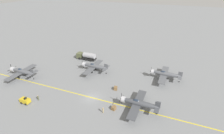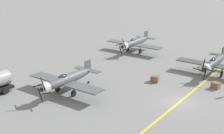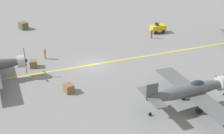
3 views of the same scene
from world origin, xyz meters
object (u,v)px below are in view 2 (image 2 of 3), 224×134
Objects in this scene: airplane_near_center at (214,63)px; airplane_near_right at (135,43)px; supply_crate_mid_lane at (155,79)px; supply_crate_outboard at (216,85)px; airplane_mid_right at (67,80)px.

airplane_near_center is 1.00× the size of airplane_near_right.
airplane_near_right reaches higher than supply_crate_mid_lane.
airplane_near_center is 10.60× the size of supply_crate_outboard.
supply_crate_mid_lane reaches higher than supply_crate_outboard.
airplane_near_right is (17.50, -4.22, 0.00)m from airplane_near_center.
supply_crate_mid_lane is 8.80m from supply_crate_outboard.
airplane_mid_right is (-3.63, 23.64, -0.00)m from airplane_near_right.
supply_crate_outboard is (-2.27, 5.72, -1.54)m from airplane_near_center.
airplane_mid_right is 13.54m from supply_crate_mid_lane.
supply_crate_mid_lane is at bearing 49.24° from airplane_near_center.
airplane_mid_right is at bearing 54.74° from supply_crate_mid_lane.
airplane_near_center is at bearing 176.11° from airplane_near_right.
airplane_near_right is 1.00× the size of airplane_mid_right.
airplane_near_right reaches higher than supply_crate_outboard.
supply_crate_outboard is (-19.77, 9.93, -1.54)m from airplane_near_right.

